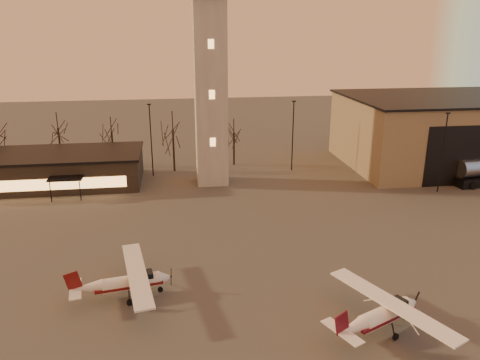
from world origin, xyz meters
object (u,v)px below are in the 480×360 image
at_px(cessna_rear, 133,285).
at_px(hangar, 448,131).
at_px(terminal, 44,169).
at_px(cessna_front, 387,316).
at_px(control_tower, 210,57).

bearing_deg(cessna_rear, hangar, 25.56).
distance_m(terminal, cessna_front, 47.60).
bearing_deg(cessna_front, control_tower, 80.36).
bearing_deg(terminal, cessna_front, -49.27).
bearing_deg(cessna_front, terminal, 106.21).
distance_m(hangar, cessna_rear, 54.56).
relative_size(terminal, cessna_front, 2.51).
bearing_deg(cessna_front, hangar, 30.18).
xyz_separation_m(control_tower, terminal, (-21.99, 1.98, -14.17)).
xyz_separation_m(cessna_front, cessna_rear, (-17.50, 6.69, -0.01)).
bearing_deg(cessna_front, cessna_rear, 134.56).
distance_m(control_tower, cessna_front, 38.45).
height_order(control_tower, hangar, control_tower).
xyz_separation_m(control_tower, cessna_rear, (-8.45, -27.39, -15.34)).
bearing_deg(cessna_rear, cessna_front, -30.58).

